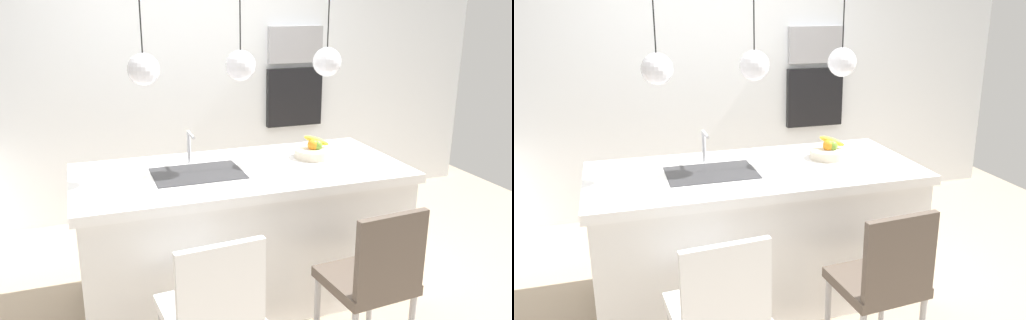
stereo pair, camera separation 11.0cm
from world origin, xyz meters
TOP-DOWN VIEW (x-y plane):
  - floor at (0.00, 0.00)m, footprint 6.60×6.60m
  - back_wall at (0.00, 1.65)m, footprint 6.00×0.10m
  - kitchen_island at (0.00, 0.00)m, footprint 2.12×0.97m
  - sink_basin at (-0.29, 0.00)m, footprint 0.56×0.40m
  - faucet at (-0.29, 0.21)m, footprint 0.02×0.17m
  - fruit_bowl at (0.55, 0.09)m, footprint 0.26×0.26m
  - microwave at (1.04, 1.58)m, footprint 0.54×0.08m
  - oven at (1.04, 1.58)m, footprint 0.56×0.08m
  - chair_near at (-0.44, -0.92)m, footprint 0.48×0.48m
  - chair_middle at (0.44, -0.92)m, footprint 0.47×0.46m
  - pendant_light_left at (-0.58, 0.00)m, footprint 0.19×0.19m
  - pendant_light_center at (0.00, 0.00)m, footprint 0.19×0.19m
  - pendant_light_right at (0.58, 0.00)m, footprint 0.19×0.19m

SIDE VIEW (x-z plane):
  - floor at x=0.00m, z-range 0.00..0.00m
  - kitchen_island at x=0.00m, z-range 0.00..0.89m
  - chair_near at x=-0.44m, z-range 0.06..0.96m
  - chair_middle at x=0.44m, z-range 0.06..0.98m
  - sink_basin at x=-0.29m, z-range 0.88..0.90m
  - fruit_bowl at x=0.55m, z-range 0.86..1.02m
  - oven at x=1.04m, z-range 0.75..1.31m
  - faucet at x=-0.29m, z-range 0.93..1.15m
  - back_wall at x=0.00m, z-range 0.00..2.60m
  - microwave at x=1.04m, z-range 1.36..1.70m
  - pendant_light_left at x=-0.58m, z-range 1.16..1.95m
  - pendant_light_center at x=0.00m, z-range 1.16..1.95m
  - pendant_light_right at x=0.58m, z-range 1.16..1.95m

